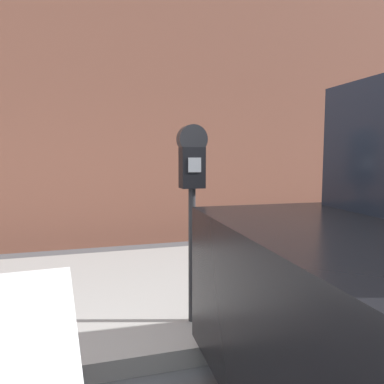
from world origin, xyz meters
TOP-DOWN VIEW (x-y plane):
  - sidewalk at (0.00, 2.20)m, footprint 24.00×2.80m
  - building_facade at (0.00, 4.60)m, footprint 24.00×0.30m
  - parking_meter at (0.22, 1.22)m, footprint 0.22×0.14m

SIDE VIEW (x-z plane):
  - sidewalk at x=0.00m, z-range 0.00..0.14m
  - parking_meter at x=0.22m, z-range 0.52..2.09m
  - building_facade at x=0.00m, z-range 0.00..6.34m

